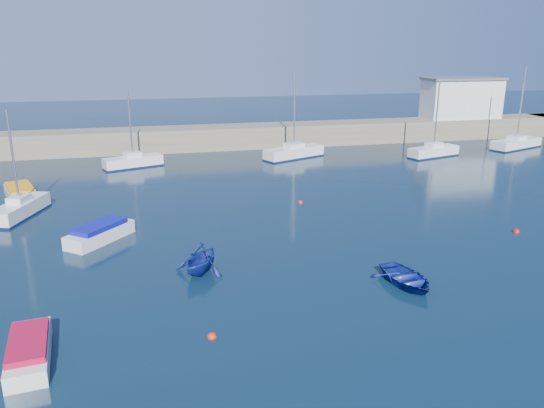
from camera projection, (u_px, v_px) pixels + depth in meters
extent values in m
plane|color=#0B2032|center=(433.00, 347.00, 21.94)|extent=(220.00, 220.00, 0.00)
cube|color=#6F6754|center=(238.00, 136.00, 64.40)|extent=(96.00, 4.50, 2.60)
cube|color=silver|center=(461.00, 99.00, 70.02)|extent=(10.00, 4.00, 5.00)
cube|color=silver|center=(20.00, 209.00, 38.41)|extent=(3.37, 5.96, 1.11)
cylinder|color=#B7BABC|center=(13.00, 157.00, 37.30)|extent=(0.17, 0.17, 6.61)
cube|color=silver|center=(133.00, 162.00, 53.88)|extent=(6.08, 3.56, 1.12)
cylinder|color=#B7BABC|center=(130.00, 123.00, 52.75)|extent=(0.17, 0.17, 6.76)
cube|color=silver|center=(294.00, 153.00, 58.34)|extent=(7.31, 4.72, 1.20)
cylinder|color=#B7BABC|center=(294.00, 110.00, 56.99)|extent=(0.17, 0.17, 8.19)
cube|color=silver|center=(433.00, 152.00, 59.05)|extent=(6.42, 3.38, 1.11)
cylinder|color=#B7BABC|center=(437.00, 115.00, 57.87)|extent=(0.16, 0.16, 7.11)
cube|color=silver|center=(516.00, 144.00, 63.82)|extent=(7.68, 4.55, 1.11)
cylinder|color=#B7BABC|center=(521.00, 103.00, 62.43)|extent=(0.16, 0.16, 8.53)
cube|color=silver|center=(29.00, 352.00, 20.90)|extent=(1.98, 4.42, 0.70)
cube|color=#A30B2C|center=(28.00, 342.00, 20.77)|extent=(1.78, 3.35, 0.26)
cube|color=silver|center=(100.00, 235.00, 33.68)|extent=(4.27, 4.66, 0.84)
cube|color=#0C108C|center=(99.00, 226.00, 33.52)|extent=(3.45, 3.70, 0.31)
cube|color=silver|center=(21.00, 194.00, 42.84)|extent=(3.50, 5.68, 0.80)
cube|color=orange|center=(20.00, 188.00, 42.69)|extent=(2.98, 4.38, 0.30)
imported|color=navy|center=(406.00, 278.00, 27.49)|extent=(3.12, 4.03, 0.77)
imported|color=navy|center=(200.00, 259.00, 28.82)|extent=(4.01, 4.14, 1.67)
sphere|color=red|center=(212.00, 337.00, 22.65)|extent=(0.41, 0.41, 0.41)
sphere|color=#B30D0D|center=(516.00, 232.00, 35.34)|extent=(0.48, 0.48, 0.48)
sphere|color=red|center=(300.00, 203.00, 41.92)|extent=(0.39, 0.39, 0.39)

